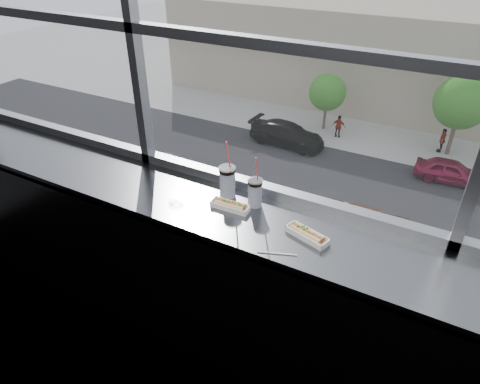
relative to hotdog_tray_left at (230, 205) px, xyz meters
The scene contains 21 objects.
wall_back_lower 0.65m from the hotdog_tray_left, 53.18° to the left, with size 6.00×6.00×0.00m, color black.
counter 0.20m from the hotdog_tray_left, ahead, with size 6.00×0.55×0.06m, color slate.
counter_fascia 0.66m from the hotdog_tray_left, 55.50° to the right, with size 6.00×0.04×1.04m, color slate.
hotdog_tray_left is the anchor object (origin of this frame).
hotdog_tray_right 0.50m from the hotdog_tray_left, ahead, with size 0.26×0.15×0.06m.
soda_cup_left 0.17m from the hotdog_tray_left, 126.57° to the left, with size 0.10×0.10×0.38m.
soda_cup_right 0.17m from the hotdog_tray_left, 43.02° to the left, with size 0.09×0.09×0.33m.
loose_straw 0.48m from the hotdog_tray_left, 30.23° to the right, with size 0.01×0.01×0.20m, color white.
wrapper 0.32m from the hotdog_tray_left, 157.80° to the right, with size 0.10×0.07×0.03m, color silver.
plaza_ground 45.40m from the hotdog_tray_left, 89.75° to the left, with size 120.00×120.00×0.00m, color #999793.
street_asphalt 23.59m from the hotdog_tray_left, 89.46° to the left, with size 80.00×10.00×0.06m, color black.
far_sidewalk 30.74m from the hotdog_tray_left, 89.61° to the left, with size 80.00×6.00×0.04m, color #999793.
far_building 39.11m from the hotdog_tray_left, 89.72° to the left, with size 50.00×14.00×8.00m, color gray.
car_far_a 28.27m from the hotdog_tray_left, 111.34° to the left, with size 6.34×2.64×2.11m, color black.
car_near_c 19.73m from the hotdog_tray_left, 95.60° to the left, with size 6.01×2.50×2.00m, color brown.
car_far_b 26.72m from the hotdog_tray_left, 86.80° to the left, with size 5.65×2.35×1.88m, color maroon.
car_near_a 23.60m from the hotdog_tray_left, 128.64° to the left, with size 5.53×2.31×1.84m, color #9D9D9D.
pedestrian_b 30.44m from the hotdog_tray_left, 89.32° to the left, with size 0.92×0.69×2.07m, color #66605B.
pedestrian_a 30.14m from the hotdog_tray_left, 103.72° to the left, with size 0.90×0.68×2.04m, color #66605B.
tree_left 30.80m from the hotdog_tray_left, 105.99° to the left, with size 2.75×2.75×4.30m.
tree_center 29.48m from the hotdog_tray_left, 88.29° to the left, with size 3.52×3.52×5.51m.
Camera 1 is at (0.86, -0.55, 2.52)m, focal length 32.00 mm.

